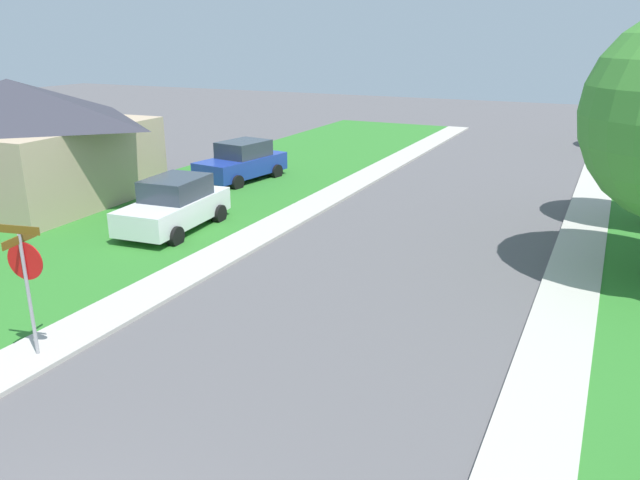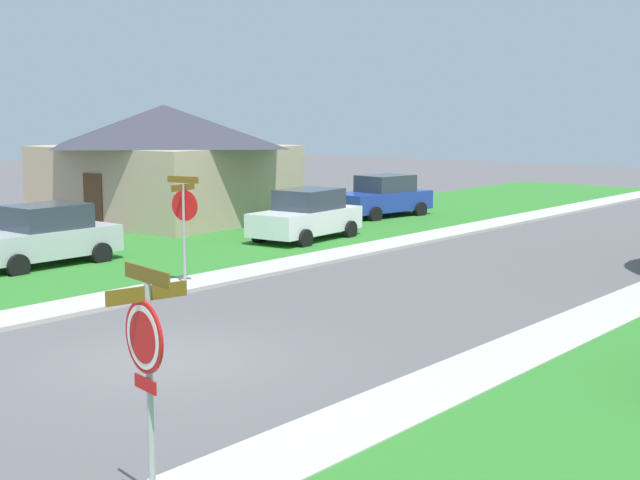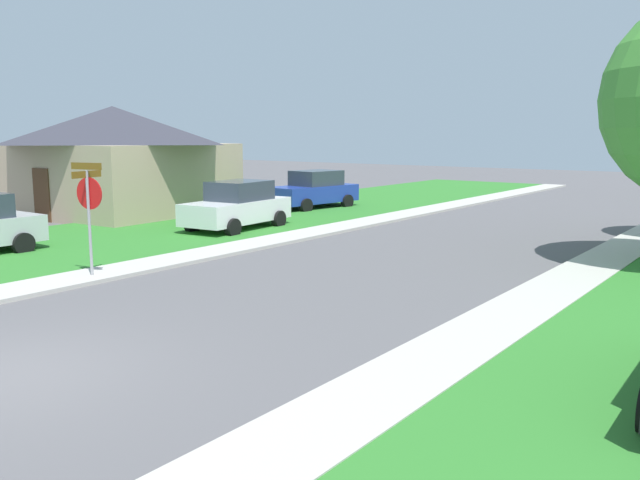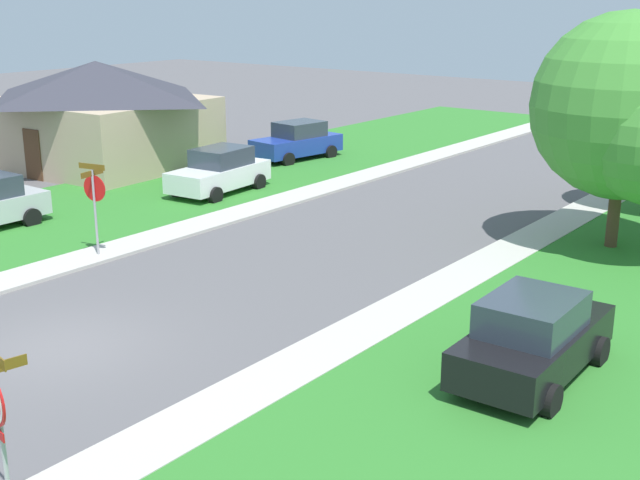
% 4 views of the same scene
% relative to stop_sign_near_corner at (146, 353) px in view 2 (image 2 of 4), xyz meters
% --- Properties ---
extents(ground_plane, '(120.00, 120.00, 0.00)m').
position_rel_stop_sign_near_corner_xyz_m(ground_plane, '(-4.80, 4.33, -1.88)').
color(ground_plane, '#565456').
extents(sidewalk_west, '(1.40, 56.00, 0.10)m').
position_rel_stop_sign_near_corner_xyz_m(sidewalk_west, '(-9.50, 16.33, -1.83)').
color(sidewalk_west, '#B7B2A8').
rests_on(sidewalk_west, ground).
extents(lawn_west, '(8.00, 56.00, 0.08)m').
position_rel_stop_sign_near_corner_xyz_m(lawn_west, '(-14.20, 16.33, -1.84)').
color(lawn_west, '#2D7528').
rests_on(lawn_west, ground).
extents(stop_sign_near_corner, '(0.91, 0.91, 2.77)m').
position_rel_stop_sign_near_corner_xyz_m(stop_sign_near_corner, '(0.00, 0.00, 0.00)').
color(stop_sign_near_corner, '#9E9EA3').
rests_on(stop_sign_near_corner, ground).
extents(stop_sign_far_corner, '(0.91, 0.91, 2.77)m').
position_rel_stop_sign_near_corner_xyz_m(stop_sign_far_corner, '(-9.39, 8.94, 0.01)').
color(stop_sign_far_corner, '#9E9EA3').
rests_on(stop_sign_far_corner, ground).
extents(car_blue_near_corner, '(2.49, 4.51, 1.76)m').
position_rel_stop_sign_near_corner_xyz_m(car_blue_near_corner, '(-14.16, 24.00, -1.00)').
color(car_blue_near_corner, '#1E389E').
rests_on(car_blue_near_corner, ground).
extents(car_silver_far_down_street, '(2.04, 4.30, 1.76)m').
position_rel_stop_sign_near_corner_xyz_m(car_silver_far_down_street, '(-14.68, 8.40, -1.00)').
color(car_silver_far_down_street, silver).
rests_on(car_silver_far_down_street, ground).
extents(car_white_kerbside_mid, '(2.32, 4.44, 1.76)m').
position_rel_stop_sign_near_corner_xyz_m(car_white_kerbside_mid, '(-12.24, 16.92, -1.00)').
color(car_white_kerbside_mid, white).
rests_on(car_white_kerbside_mid, ground).
extents(house_left_setback, '(9.41, 8.28, 4.60)m').
position_rel_stop_sign_near_corner_xyz_m(house_left_setback, '(-20.21, 17.64, 0.50)').
color(house_left_setback, tan).
rests_on(house_left_setback, ground).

